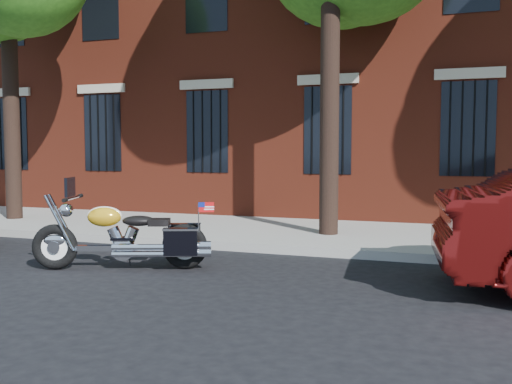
% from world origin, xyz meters
% --- Properties ---
extents(ground, '(120.00, 120.00, 0.00)m').
position_xyz_m(ground, '(0.00, 0.00, 0.00)').
color(ground, black).
rests_on(ground, ground).
extents(curb, '(40.00, 0.16, 0.15)m').
position_xyz_m(curb, '(0.00, 1.38, 0.07)').
color(curb, gray).
rests_on(curb, ground).
extents(sidewalk, '(40.00, 3.60, 0.15)m').
position_xyz_m(sidewalk, '(0.00, 3.26, 0.07)').
color(sidewalk, gray).
rests_on(sidewalk, ground).
extents(building, '(26.00, 10.08, 12.00)m').
position_xyz_m(building, '(0.00, 10.06, 6.00)').
color(building, maroon).
rests_on(building, ground).
extents(motorcycle, '(2.65, 1.34, 1.36)m').
position_xyz_m(motorcycle, '(-1.73, -0.59, 0.46)').
color(motorcycle, black).
rests_on(motorcycle, ground).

